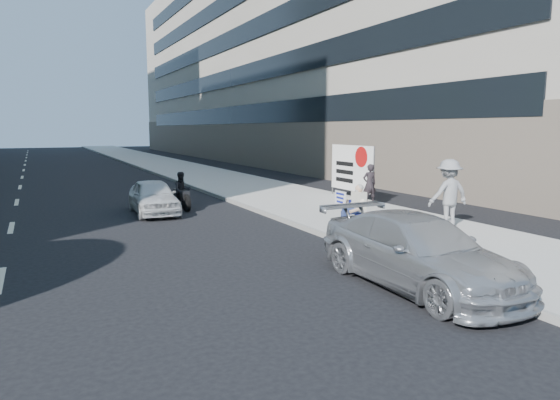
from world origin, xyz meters
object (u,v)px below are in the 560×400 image
seated_protester (354,204)px  jogger (449,193)px  pedestrian_woman (370,184)px  white_sedan_near (153,196)px  motorcycle (182,193)px  protest_banner (352,168)px  parked_sedan (417,252)px

seated_protester → jogger: bearing=-19.4°
seated_protester → pedestrian_woman: (3.34, 3.83, 0.05)m
white_sedan_near → motorcycle: 1.28m
white_sedan_near → pedestrian_woman: bearing=-14.4°
protest_banner → motorcycle: (-6.97, 1.07, -0.76)m
motorcycle → white_sedan_near: bearing=-160.7°
seated_protester → protest_banner: protest_banner is taller
jogger → protest_banner: 6.63m
protest_banner → white_sedan_near: protest_banner is taller
seated_protester → white_sedan_near: (-4.43, 6.18, -0.26)m
seated_protester → pedestrian_woman: size_ratio=0.85×
seated_protester → white_sedan_near: 7.60m
pedestrian_woman → white_sedan_near: pedestrian_woman is taller
seated_protester → motorcycle: size_ratio=0.64×
parked_sedan → motorcycle: motorcycle is taller
pedestrian_woman → white_sedan_near: bearing=-9.4°
parked_sedan → motorcycle: bearing=98.0°
pedestrian_woman → parked_sedan: 9.74m
jogger → parked_sedan: bearing=46.3°
seated_protester → white_sedan_near: size_ratio=0.36×
motorcycle → protest_banner: bearing=-12.3°
jogger → protest_banner: (1.05, 6.54, 0.25)m
pedestrian_woman → protest_banner: (0.38, 1.78, 0.48)m
protest_banner → motorcycle: size_ratio=1.50×
parked_sedan → motorcycle: size_ratio=2.31×
pedestrian_woman → protest_banner: protest_banner is taller
jogger → white_sedan_near: jogger is taller
protest_banner → parked_sedan: size_ratio=0.65×
white_sedan_near → protest_banner: bearing=-1.6°
seated_protester → motorcycle: (-3.25, 6.67, -0.24)m
pedestrian_woman → protest_banner: bearing=-94.6°
parked_sedan → protest_banner: bearing=62.0°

